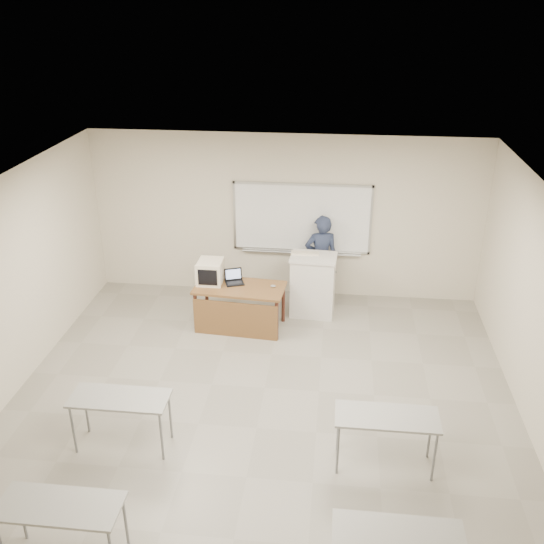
# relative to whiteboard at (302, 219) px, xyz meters

# --- Properties ---
(floor) EXTENTS (7.00, 8.00, 0.01)m
(floor) POSITION_rel_whiteboard_xyz_m (-0.30, -3.97, -1.49)
(floor) COLOR gray
(floor) RESTS_ON ground
(whiteboard) EXTENTS (2.48, 0.10, 1.31)m
(whiteboard) POSITION_rel_whiteboard_xyz_m (0.00, 0.00, 0.00)
(whiteboard) COLOR white
(whiteboard) RESTS_ON floor
(student_desks) EXTENTS (4.40, 2.20, 0.73)m
(student_desks) POSITION_rel_whiteboard_xyz_m (-0.30, -5.32, -0.81)
(student_desks) COLOR gray
(student_desks) RESTS_ON floor
(instructor_desk) EXTENTS (1.48, 0.74, 0.75)m
(instructor_desk) POSITION_rel_whiteboard_xyz_m (-0.92, -1.48, -0.93)
(instructor_desk) COLOR brown
(instructor_desk) RESTS_ON floor
(podium) EXTENTS (0.78, 0.57, 1.10)m
(podium) POSITION_rel_whiteboard_xyz_m (0.26, -0.77, -0.93)
(podium) COLOR white
(podium) RESTS_ON floor
(crt_monitor) EXTENTS (0.42, 0.47, 0.40)m
(crt_monitor) POSITION_rel_whiteboard_xyz_m (-1.43, -1.24, -0.54)
(crt_monitor) COLOR beige
(crt_monitor) RESTS_ON instructor_desk
(laptop) EXTENTS (0.30, 0.27, 0.22)m
(laptop) POSITION_rel_whiteboard_xyz_m (-1.02, -1.22, -0.68)
(laptop) COLOR black
(laptop) RESTS_ON instructor_desk
(mouse) EXTENTS (0.11, 0.09, 0.03)m
(mouse) POSITION_rel_whiteboard_xyz_m (-0.37, -1.32, -0.71)
(mouse) COLOR #92949A
(mouse) RESTS_ON instructor_desk
(keyboard) EXTENTS (0.48, 0.17, 0.03)m
(keyboard) POSITION_rel_whiteboard_xyz_m (0.11, -0.69, -0.37)
(keyboard) COLOR beige
(keyboard) RESTS_ON podium
(presenter) EXTENTS (0.67, 0.51, 1.64)m
(presenter) POSITION_rel_whiteboard_xyz_m (0.37, -0.22, -0.66)
(presenter) COLOR black
(presenter) RESTS_ON floor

